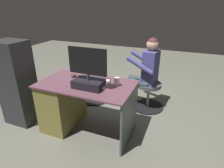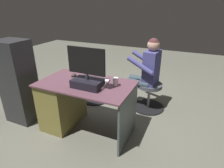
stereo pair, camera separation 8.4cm
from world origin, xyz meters
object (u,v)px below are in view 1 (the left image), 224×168
at_px(monitor, 88,76).
at_px(visitor_chair, 148,94).
at_px(desk, 67,102).
at_px(teddy_bear, 93,70).
at_px(computer_mouse, 74,76).
at_px(person, 145,68).
at_px(cup, 117,82).
at_px(keyboard, 95,79).
at_px(tv_remote, 73,83).
at_px(office_chair_teddy, 94,87).

relative_size(monitor, visitor_chair, 0.92).
bearing_deg(desk, teddy_bear, -89.26).
bearing_deg(teddy_bear, computer_mouse, 94.95).
relative_size(visitor_chair, person, 0.45).
bearing_deg(computer_mouse, visitor_chair, -138.66).
bearing_deg(person, cup, 78.45).
height_order(computer_mouse, visitor_chair, computer_mouse).
bearing_deg(visitor_chair, keyboard, 53.12).
height_order(cup, teddy_bear, cup).
bearing_deg(tv_remote, desk, -55.74).
bearing_deg(visitor_chair, monitor, 62.26).
bearing_deg(teddy_bear, office_chair_teddy, 90.00).
height_order(keyboard, person, person).
distance_m(desk, cup, 0.83).
height_order(tv_remote, office_chair_teddy, tv_remote).
distance_m(keyboard, office_chair_teddy, 0.93).
distance_m(visitor_chair, person, 0.47).
xyz_separation_m(keyboard, teddy_bear, (0.39, -0.70, -0.14)).
distance_m(computer_mouse, teddy_bear, 0.73).
height_order(monitor, tv_remote, monitor).
bearing_deg(keyboard, cup, 169.38).
relative_size(cup, visitor_chair, 0.20).
relative_size(keyboard, tv_remote, 2.80).
height_order(desk, cup, cup).
relative_size(computer_mouse, person, 0.08).
bearing_deg(desk, keyboard, -157.97).
relative_size(desk, person, 1.03).
bearing_deg(computer_mouse, office_chair_teddy, -84.98).
xyz_separation_m(desk, teddy_bear, (0.01, -0.85, 0.22)).
bearing_deg(tv_remote, person, -158.81).
xyz_separation_m(tv_remote, person, (-0.72, -1.02, -0.03)).
distance_m(computer_mouse, cup, 0.68).
height_order(computer_mouse, tv_remote, computer_mouse).
height_order(cup, tv_remote, cup).
bearing_deg(monitor, tv_remote, -6.32).
height_order(office_chair_teddy, person, person).
relative_size(monitor, cup, 4.69).
bearing_deg(keyboard, office_chair_teddy, -60.64).
bearing_deg(monitor, computer_mouse, -32.71).
distance_m(desk, tv_remote, 0.41).
bearing_deg(computer_mouse, teddy_bear, -85.05).
xyz_separation_m(monitor, visitor_chair, (-0.56, -1.06, -0.63)).
xyz_separation_m(keyboard, tv_remote, (0.20, 0.23, -0.00)).
xyz_separation_m(teddy_bear, visitor_chair, (-0.99, -0.11, -0.35)).
xyz_separation_m(office_chair_teddy, visitor_chair, (-0.99, -0.12, -0.01)).
bearing_deg(cup, monitor, 32.02).
xyz_separation_m(keyboard, person, (-0.52, -0.80, -0.03)).
xyz_separation_m(keyboard, cup, (-0.35, 0.07, 0.04)).
relative_size(monitor, computer_mouse, 5.25).
distance_m(keyboard, person, 0.96).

